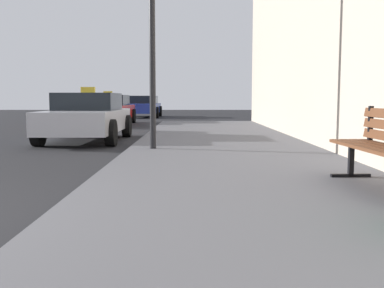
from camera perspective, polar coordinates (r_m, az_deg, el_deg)
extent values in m
cube|color=#5B5B60|center=(3.78, 11.19, -10.63)|extent=(4.00, 32.00, 0.15)
cube|color=brown|center=(5.19, 20.64, -0.50)|extent=(0.19, 1.78, 0.04)
cube|color=brown|center=(5.24, 21.89, -0.48)|extent=(0.19, 1.78, 0.04)
cube|color=brown|center=(5.30, 23.12, -0.47)|extent=(0.19, 1.78, 0.04)
cube|color=black|center=(6.00, 19.30, -1.81)|extent=(0.06, 0.06, 0.45)
cube|color=black|center=(6.03, 19.23, -3.74)|extent=(0.50, 0.08, 0.04)
cube|color=black|center=(6.05, 21.46, 2.41)|extent=(0.05, 0.05, 0.44)
cylinder|color=black|center=(8.93, -5.20, 13.30)|extent=(0.12, 0.12, 4.31)
cube|color=#B7B7BF|center=(12.22, -13.27, 2.89)|extent=(1.72, 4.04, 0.55)
cube|color=black|center=(12.41, -13.11, 5.25)|extent=(1.52, 1.82, 0.45)
cube|color=yellow|center=(12.41, -13.15, 6.66)|extent=(0.36, 0.14, 0.16)
cylinder|color=black|center=(10.80, -10.34, 1.39)|extent=(0.22, 0.64, 0.64)
cylinder|color=black|center=(11.23, -19.02, 1.34)|extent=(0.22, 0.64, 0.64)
cylinder|color=black|center=(13.35, -8.39, 2.25)|extent=(0.22, 0.64, 0.64)
cylinder|color=black|center=(13.70, -15.54, 2.19)|extent=(0.22, 0.64, 0.64)
cube|color=red|center=(19.67, -10.80, 4.00)|extent=(1.81, 4.46, 0.55)
cube|color=black|center=(19.88, -10.71, 5.46)|extent=(1.59, 2.01, 0.45)
cube|color=yellow|center=(19.88, -10.72, 6.34)|extent=(0.36, 0.14, 0.16)
cylinder|color=black|center=(18.12, -8.81, 3.18)|extent=(0.22, 0.64, 0.64)
cylinder|color=black|center=(18.48, -14.36, 3.11)|extent=(0.22, 0.64, 0.64)
cylinder|color=black|center=(20.95, -7.63, 3.54)|extent=(0.22, 0.64, 0.64)
cylinder|color=black|center=(21.26, -12.48, 3.49)|extent=(0.22, 0.64, 0.64)
cube|color=#233899|center=(27.09, -6.32, 4.54)|extent=(1.80, 4.15, 0.55)
cube|color=black|center=(27.29, -6.29, 5.60)|extent=(1.58, 1.87, 0.45)
cylinder|color=black|center=(25.69, -4.64, 3.99)|extent=(0.22, 0.64, 0.64)
cylinder|color=black|center=(25.89, -8.61, 3.96)|extent=(0.22, 0.64, 0.64)
cylinder|color=black|center=(28.34, -4.22, 4.16)|extent=(0.22, 0.64, 0.64)
cylinder|color=black|center=(28.52, -7.83, 4.13)|extent=(0.22, 0.64, 0.64)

